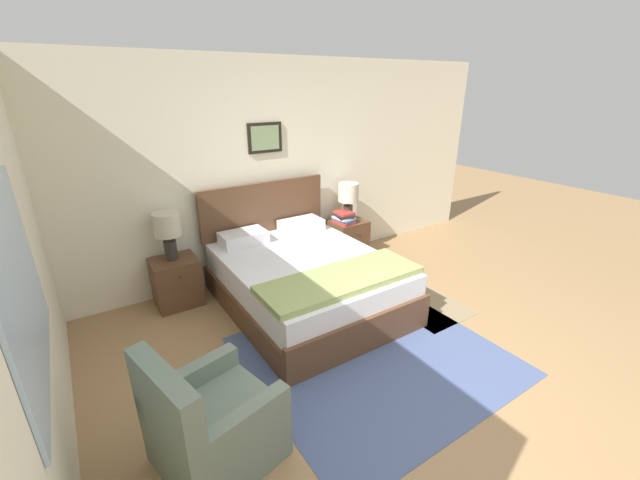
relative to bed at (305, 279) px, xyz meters
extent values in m
plane|color=#99754C|center=(0.09, -1.87, -0.32)|extent=(16.00, 16.00, 0.00)
cube|color=beige|center=(0.09, 1.08, 0.98)|extent=(7.10, 0.06, 2.60)
cube|color=black|center=(0.09, 1.04, 1.38)|extent=(0.43, 0.02, 0.35)
cube|color=gray|center=(0.09, 1.02, 1.38)|extent=(0.36, 0.00, 0.28)
cube|color=beige|center=(-2.29, -0.41, 0.98)|extent=(0.06, 5.32, 2.60)
cube|color=#9EBCDB|center=(-2.25, -1.03, 1.03)|extent=(0.02, 1.40, 0.99)
cube|color=#47567F|center=(0.05, -1.11, -0.31)|extent=(2.13, 2.00, 0.01)
cube|color=#897556|center=(1.11, -0.41, -0.31)|extent=(0.70, 1.56, 0.01)
cube|color=brown|center=(0.00, -0.03, -0.18)|extent=(1.61, 2.04, 0.28)
cube|color=brown|center=(0.00, -1.01, 0.00)|extent=(1.61, 0.06, 0.08)
cube|color=silver|center=(0.00, -0.03, 0.11)|extent=(1.55, 1.95, 0.29)
cube|color=brown|center=(0.00, 0.96, 0.57)|extent=(1.61, 0.06, 0.62)
cube|color=#8E9E5B|center=(0.00, -0.66, 0.28)|extent=(1.58, 0.57, 0.06)
cube|color=silver|center=(-0.39, 0.73, 0.32)|extent=(0.52, 0.32, 0.14)
cube|color=silver|center=(0.39, 0.73, 0.32)|extent=(0.52, 0.32, 0.14)
cube|color=slate|center=(-1.47, -1.34, -0.10)|extent=(0.82, 0.79, 0.42)
cube|color=slate|center=(-1.74, -1.41, 0.33)|extent=(0.27, 0.66, 0.46)
cube|color=slate|center=(-1.53, -1.08, 0.18)|extent=(0.69, 0.26, 0.14)
cube|color=slate|center=(-1.40, -1.61, 0.18)|extent=(0.69, 0.26, 0.14)
cube|color=brown|center=(-1.17, 0.79, -0.05)|extent=(0.47, 0.41, 0.53)
sphere|color=#332D28|center=(-1.17, 0.57, 0.10)|extent=(0.02, 0.02, 0.02)
cube|color=brown|center=(1.17, 0.79, -0.05)|extent=(0.47, 0.41, 0.53)
sphere|color=#332D28|center=(1.17, 0.57, 0.10)|extent=(0.02, 0.02, 0.02)
cylinder|color=#2D2823|center=(-1.18, 0.82, 0.33)|extent=(0.13, 0.13, 0.21)
cylinder|color=#2D2823|center=(-1.18, 0.82, 0.46)|extent=(0.02, 0.02, 0.06)
cylinder|color=beige|center=(-1.18, 0.82, 0.62)|extent=(0.28, 0.28, 0.25)
cylinder|color=#2D2823|center=(1.18, 0.82, 0.33)|extent=(0.13, 0.13, 0.21)
cylinder|color=#2D2823|center=(1.18, 0.82, 0.46)|extent=(0.02, 0.02, 0.06)
cylinder|color=beige|center=(1.18, 0.82, 0.62)|extent=(0.28, 0.28, 0.25)
cube|color=#B7332D|center=(1.07, 0.75, 0.24)|extent=(0.22, 0.29, 0.03)
cube|color=#335693|center=(1.07, 0.75, 0.27)|extent=(0.23, 0.31, 0.03)
cube|color=silver|center=(1.07, 0.75, 0.29)|extent=(0.24, 0.28, 0.02)
cube|color=#232328|center=(1.07, 0.75, 0.33)|extent=(0.24, 0.27, 0.04)
cube|color=#B7332D|center=(1.07, 0.75, 0.36)|extent=(0.21, 0.24, 0.03)
camera|label=1|loc=(-1.94, -3.27, 1.98)|focal=22.00mm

